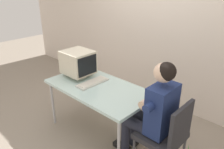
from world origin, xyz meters
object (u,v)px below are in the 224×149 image
at_px(desk, 99,90).
at_px(keyboard, 93,83).
at_px(person_seated, 153,110).
at_px(crt_monitor, 78,62).
at_px(office_chair, 167,133).

xyz_separation_m(desk, keyboard, (-0.12, 0.01, 0.06)).
bearing_deg(person_seated, crt_monitor, -179.67).
bearing_deg(crt_monitor, office_chair, 0.29).
bearing_deg(crt_monitor, keyboard, -5.27).
distance_m(office_chair, person_seated, 0.29).
xyz_separation_m(desk, office_chair, (1.03, 0.05, -0.19)).
xyz_separation_m(keyboard, office_chair, (1.15, 0.04, -0.25)).
bearing_deg(office_chair, person_seated, 180.00).
bearing_deg(office_chair, keyboard, -178.10).
bearing_deg(desk, keyboard, 176.14).
relative_size(office_chair, person_seated, 0.69).
relative_size(keyboard, office_chair, 0.52).
xyz_separation_m(crt_monitor, keyboard, (0.33, -0.03, -0.20)).
bearing_deg(crt_monitor, person_seated, 0.33).
bearing_deg(person_seated, keyboard, -177.71).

